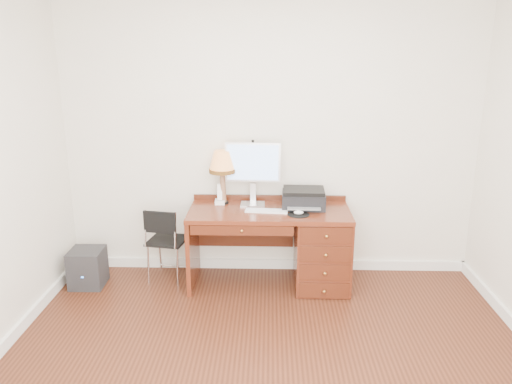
{
  "coord_description": "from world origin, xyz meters",
  "views": [
    {
      "loc": [
        0.0,
        -3.01,
        2.2
      ],
      "look_at": [
        -0.12,
        1.2,
        0.98
      ],
      "focal_mm": 35.0,
      "sensor_mm": 36.0,
      "label": 1
    }
  ],
  "objects_px": {
    "leg_lamp": "(222,165)",
    "monitor": "(253,166)",
    "desk": "(303,244)",
    "phone": "(220,198)",
    "equipment_box": "(88,268)",
    "chair": "(166,237)",
    "printer": "(303,198)"
  },
  "relations": [
    {
      "from": "desk",
      "to": "equipment_box",
      "type": "distance_m",
      "value": 2.07
    },
    {
      "from": "printer",
      "to": "desk",
      "type": "bearing_deg",
      "value": -87.0
    },
    {
      "from": "desk",
      "to": "phone",
      "type": "xyz_separation_m",
      "value": [
        -0.8,
        0.16,
        0.4
      ]
    },
    {
      "from": "printer",
      "to": "leg_lamp",
      "type": "xyz_separation_m",
      "value": [
        -0.77,
        0.09,
        0.29
      ]
    },
    {
      "from": "desk",
      "to": "chair",
      "type": "height_order",
      "value": "desk"
    },
    {
      "from": "desk",
      "to": "phone",
      "type": "relative_size",
      "value": 7.58
    },
    {
      "from": "phone",
      "to": "equipment_box",
      "type": "xyz_separation_m",
      "value": [
        -1.26,
        -0.26,
        -0.63
      ]
    },
    {
      "from": "desk",
      "to": "monitor",
      "type": "distance_m",
      "value": 0.88
    },
    {
      "from": "leg_lamp",
      "to": "monitor",
      "type": "bearing_deg",
      "value": -2.51
    },
    {
      "from": "printer",
      "to": "chair",
      "type": "distance_m",
      "value": 1.37
    },
    {
      "from": "desk",
      "to": "monitor",
      "type": "bearing_deg",
      "value": 160.99
    },
    {
      "from": "printer",
      "to": "equipment_box",
      "type": "bearing_deg",
      "value": -173.04
    },
    {
      "from": "desk",
      "to": "chair",
      "type": "distance_m",
      "value": 1.32
    },
    {
      "from": "leg_lamp",
      "to": "phone",
      "type": "relative_size",
      "value": 2.63
    },
    {
      "from": "printer",
      "to": "phone",
      "type": "bearing_deg",
      "value": 176.46
    },
    {
      "from": "equipment_box",
      "to": "phone",
      "type": "bearing_deg",
      "value": 10.42
    },
    {
      "from": "phone",
      "to": "equipment_box",
      "type": "height_order",
      "value": "phone"
    },
    {
      "from": "leg_lamp",
      "to": "equipment_box",
      "type": "relative_size",
      "value": 1.44
    },
    {
      "from": "monitor",
      "to": "phone",
      "type": "distance_m",
      "value": 0.45
    },
    {
      "from": "leg_lamp",
      "to": "phone",
      "type": "height_order",
      "value": "leg_lamp"
    },
    {
      "from": "desk",
      "to": "leg_lamp",
      "type": "relative_size",
      "value": 2.88
    },
    {
      "from": "monitor",
      "to": "chair",
      "type": "distance_m",
      "value": 1.08
    },
    {
      "from": "phone",
      "to": "equipment_box",
      "type": "relative_size",
      "value": 0.55
    },
    {
      "from": "desk",
      "to": "printer",
      "type": "bearing_deg",
      "value": 91.05
    },
    {
      "from": "monitor",
      "to": "chair",
      "type": "bearing_deg",
      "value": -168.89
    },
    {
      "from": "monitor",
      "to": "leg_lamp",
      "type": "height_order",
      "value": "monitor"
    },
    {
      "from": "monitor",
      "to": "chair",
      "type": "height_order",
      "value": "monitor"
    },
    {
      "from": "leg_lamp",
      "to": "equipment_box",
      "type": "distance_m",
      "value": 1.62
    },
    {
      "from": "desk",
      "to": "printer",
      "type": "xyz_separation_m",
      "value": [
        -0.0,
        0.09,
        0.42
      ]
    },
    {
      "from": "monitor",
      "to": "equipment_box",
      "type": "relative_size",
      "value": 1.67
    },
    {
      "from": "chair",
      "to": "desk",
      "type": "bearing_deg",
      "value": 8.09
    },
    {
      "from": "phone",
      "to": "chair",
      "type": "relative_size",
      "value": 0.27
    }
  ]
}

